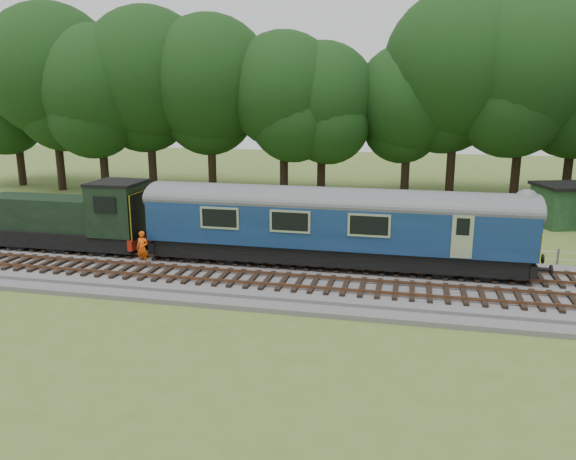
# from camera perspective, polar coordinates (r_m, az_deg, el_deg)

# --- Properties ---
(ground) EXTENTS (120.00, 120.00, 0.00)m
(ground) POSITION_cam_1_polar(r_m,az_deg,el_deg) (26.75, -2.70, -4.75)
(ground) COLOR #4D6726
(ground) RESTS_ON ground
(ballast) EXTENTS (70.00, 7.00, 0.35)m
(ballast) POSITION_cam_1_polar(r_m,az_deg,el_deg) (26.69, -2.70, -4.40)
(ballast) COLOR #4C4C4F
(ballast) RESTS_ON ground
(track_north) EXTENTS (67.20, 2.40, 0.21)m
(track_north) POSITION_cam_1_polar(r_m,az_deg,el_deg) (27.91, -1.95, -3.06)
(track_north) COLOR black
(track_north) RESTS_ON ballast
(track_south) EXTENTS (67.20, 2.40, 0.21)m
(track_south) POSITION_cam_1_polar(r_m,az_deg,el_deg) (25.16, -3.67, -4.98)
(track_south) COLOR black
(track_south) RESTS_ON ballast
(fence) EXTENTS (64.00, 0.12, 1.00)m
(fence) POSITION_cam_1_polar(r_m,az_deg,el_deg) (30.92, -0.50, -2.18)
(fence) COLOR #6B6054
(fence) RESTS_ON ground
(tree_line) EXTENTS (70.00, 8.00, 18.00)m
(tree_line) POSITION_cam_1_polar(r_m,az_deg,el_deg) (47.71, 4.28, 3.44)
(tree_line) COLOR black
(tree_line) RESTS_ON ground
(dmu_railcar) EXTENTS (18.05, 2.86, 3.88)m
(dmu_railcar) POSITION_cam_1_polar(r_m,az_deg,el_deg) (26.75, 4.64, 1.02)
(dmu_railcar) COLOR black
(dmu_railcar) RESTS_ON ground
(shunter_loco) EXTENTS (8.91, 2.60, 3.38)m
(shunter_loco) POSITION_cam_1_polar(r_m,az_deg,el_deg) (31.89, -21.00, 1.04)
(shunter_loco) COLOR black
(shunter_loco) RESTS_ON ground
(worker) EXTENTS (0.63, 0.43, 1.66)m
(worker) POSITION_cam_1_polar(r_m,az_deg,el_deg) (28.08, -14.57, -1.78)
(worker) COLOR #F4500C
(worker) RESTS_ON ballast
(shed) EXTENTS (4.27, 4.27, 2.77)m
(shed) POSITION_cam_1_polar(r_m,az_deg,el_deg) (40.74, 26.20, 2.31)
(shed) COLOR #18351C
(shed) RESTS_ON ground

